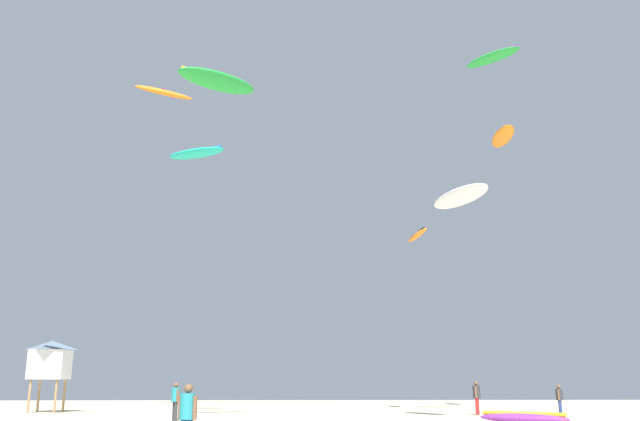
# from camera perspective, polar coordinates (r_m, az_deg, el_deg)

# --- Properties ---
(person_foreground) EXTENTS (0.49, 0.37, 1.64)m
(person_foreground) POSITION_cam_1_polar(r_m,az_deg,el_deg) (17.09, -11.26, -16.59)
(person_foreground) COLOR navy
(person_foreground) RESTS_ON ground
(person_midground) EXTENTS (0.38, 0.50, 1.70)m
(person_midground) POSITION_cam_1_polar(r_m,az_deg,el_deg) (32.63, -12.23, -15.40)
(person_midground) COLOR #2D2D33
(person_midground) RESTS_ON ground
(person_left) EXTENTS (0.40, 0.55, 1.79)m
(person_left) POSITION_cam_1_polar(r_m,az_deg,el_deg) (38.89, 13.23, -15.08)
(person_left) COLOR #B21E23
(person_left) RESTS_ON ground
(person_right) EXTENTS (0.36, 0.48, 1.61)m
(person_right) POSITION_cam_1_polar(r_m,az_deg,el_deg) (39.06, 19.76, -14.78)
(person_right) COLOR navy
(person_right) RESTS_ON ground
(kite_grounded_near) EXTENTS (3.67, 3.68, 0.49)m
(kite_grounded_near) POSITION_cam_1_polar(r_m,az_deg,el_deg) (30.89, 16.97, -16.59)
(kite_grounded_near) COLOR purple
(kite_grounded_near) RESTS_ON ground
(lifeguard_tower) EXTENTS (2.30, 2.30, 4.15)m
(lifeguard_tower) POSITION_cam_1_polar(r_m,az_deg,el_deg) (43.80, -22.01, -11.70)
(lifeguard_tower) COLOR #8C704C
(lifeguard_tower) RESTS_ON ground
(kite_aloft_0) EXTENTS (1.14, 2.26, 0.46)m
(kite_aloft_0) POSITION_cam_1_polar(r_m,az_deg,el_deg) (57.03, -12.82, 9.73)
(kite_aloft_0) COLOR purple
(kite_aloft_1) EXTENTS (3.73, 2.58, 0.49)m
(kite_aloft_1) POSITION_cam_1_polar(r_m,az_deg,el_deg) (39.21, -10.53, 4.83)
(kite_aloft_1) COLOR #19B29E
(kite_aloft_2) EXTENTS (4.35, 3.20, 0.89)m
(kite_aloft_2) POSITION_cam_1_polar(r_m,az_deg,el_deg) (50.09, -13.17, 9.78)
(kite_aloft_2) COLOR orange
(kite_aloft_3) EXTENTS (3.91, 3.09, 0.83)m
(kite_aloft_3) POSITION_cam_1_polar(r_m,az_deg,el_deg) (32.26, -8.77, 10.88)
(kite_aloft_3) COLOR green
(kite_aloft_4) EXTENTS (1.60, 4.35, 0.65)m
(kite_aloft_4) POSITION_cam_1_polar(r_m,az_deg,el_deg) (47.99, 15.34, 6.10)
(kite_aloft_4) COLOR orange
(kite_aloft_5) EXTENTS (1.30, 3.56, 0.85)m
(kite_aloft_5) POSITION_cam_1_polar(r_m,az_deg,el_deg) (44.42, 8.32, -2.08)
(kite_aloft_5) COLOR orange
(kite_aloft_6) EXTENTS (2.97, 3.12, 0.44)m
(kite_aloft_6) POSITION_cam_1_polar(r_m,az_deg,el_deg) (40.09, 14.51, 12.54)
(kite_aloft_6) COLOR green
(kite_aloft_7) EXTENTS (2.65, 4.54, 0.78)m
(kite_aloft_7) POSITION_cam_1_polar(r_m,az_deg,el_deg) (32.96, 11.84, 1.15)
(kite_aloft_7) COLOR white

